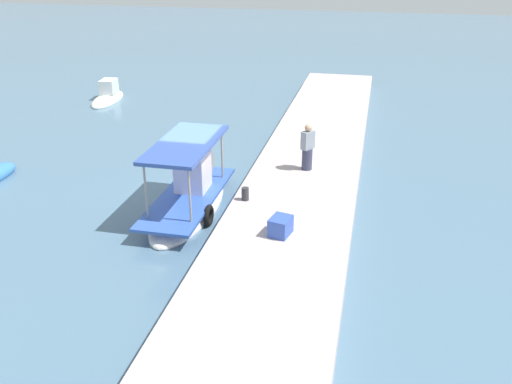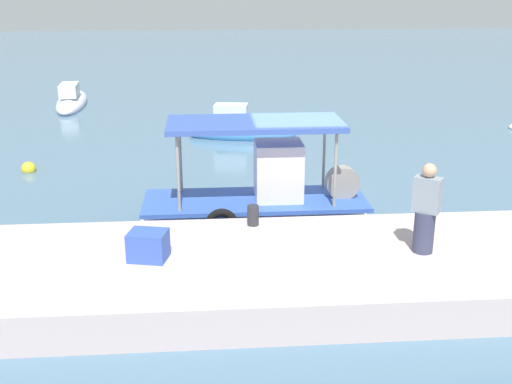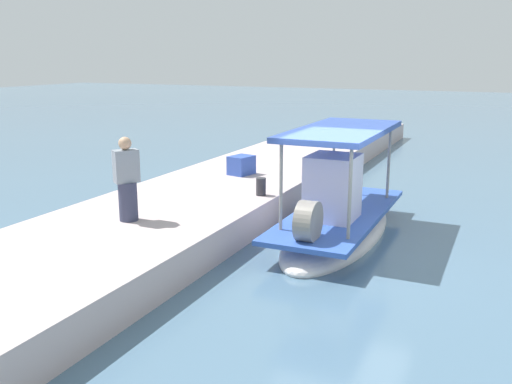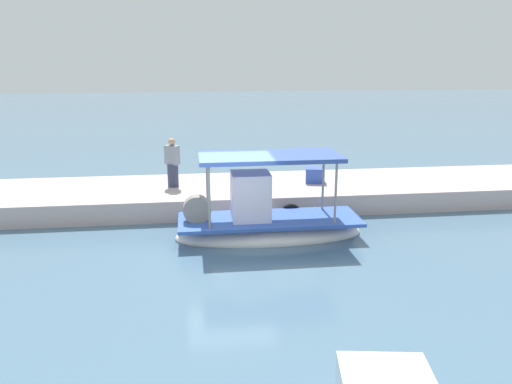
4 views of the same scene
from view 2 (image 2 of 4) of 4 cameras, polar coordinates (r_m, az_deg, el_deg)
ground_plane at (r=15.89m, az=4.15°, el=-1.74°), size 120.00×120.00×0.00m
dock_quay at (r=12.00m, az=7.11°, el=-7.08°), size 36.00×3.91×0.70m
main_fishing_boat at (r=15.07m, az=0.32°, el=-1.07°), size 5.54×1.97×2.81m
fisherman_near_bollard at (r=11.96m, az=15.16°, el=-1.81°), size 0.55×0.53×1.72m
mooring_bollard at (r=13.00m, az=-0.27°, el=-2.13°), size 0.24×0.24×0.43m
cargo_crate at (r=11.59m, az=-9.78°, el=-4.81°), size 0.78×0.68×0.53m
marker_buoy at (r=20.32m, az=-19.96°, el=2.00°), size 0.44×0.44×0.44m
moored_boat_mid at (r=30.59m, az=-16.42°, el=7.94°), size 1.66×5.37×1.33m
moored_boat_far at (r=23.30m, az=-1.41°, el=5.59°), size 4.17×1.92×1.48m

